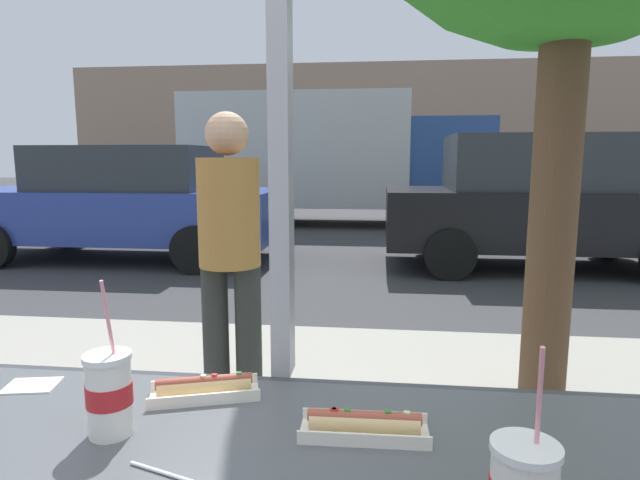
{
  "coord_description": "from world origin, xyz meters",
  "views": [
    {
      "loc": [
        0.25,
        -1.22,
        1.5
      ],
      "look_at": [
        -0.2,
        2.63,
        0.9
      ],
      "focal_mm": 29.58,
      "sensor_mm": 36.0,
      "label": 1
    }
  ],
  "objects_px": {
    "soda_cup_left": "(109,393)",
    "box_truck": "(330,155)",
    "pedestrian": "(230,248)",
    "hotdog_tray_near": "(364,424)",
    "parked_car_blue": "(124,202)",
    "parked_car_black": "(536,203)",
    "hotdog_tray_far": "(205,387)"
  },
  "relations": [
    {
      "from": "hotdog_tray_far",
      "to": "hotdog_tray_near",
      "type": "bearing_deg",
      "value": -19.11
    },
    {
      "from": "hotdog_tray_near",
      "to": "parked_car_blue",
      "type": "relative_size",
      "value": 0.06
    },
    {
      "from": "parked_car_black",
      "to": "pedestrian",
      "type": "relative_size",
      "value": 2.53
    },
    {
      "from": "soda_cup_left",
      "to": "parked_car_black",
      "type": "bearing_deg",
      "value": 67.87
    },
    {
      "from": "pedestrian",
      "to": "hotdog_tray_near",
      "type": "bearing_deg",
      "value": -65.31
    },
    {
      "from": "soda_cup_left",
      "to": "hotdog_tray_far",
      "type": "relative_size",
      "value": 1.2
    },
    {
      "from": "soda_cup_left",
      "to": "box_truck",
      "type": "distance_m",
      "value": 11.16
    },
    {
      "from": "parked_car_blue",
      "to": "box_truck",
      "type": "distance_m",
      "value": 5.39
    },
    {
      "from": "pedestrian",
      "to": "hotdog_tray_far",
      "type": "bearing_deg",
      "value": -76.02
    },
    {
      "from": "box_truck",
      "to": "parked_car_blue",
      "type": "bearing_deg",
      "value": -119.69
    },
    {
      "from": "parked_car_blue",
      "to": "parked_car_black",
      "type": "relative_size",
      "value": 1.13
    },
    {
      "from": "parked_car_black",
      "to": "box_truck",
      "type": "xyz_separation_m",
      "value": [
        -3.25,
        4.64,
        0.68
      ]
    },
    {
      "from": "parked_car_blue",
      "to": "parked_car_black",
      "type": "distance_m",
      "value": 5.9
    },
    {
      "from": "parked_car_blue",
      "to": "pedestrian",
      "type": "relative_size",
      "value": 2.86
    },
    {
      "from": "soda_cup_left",
      "to": "parked_car_blue",
      "type": "distance_m",
      "value": 7.26
    },
    {
      "from": "box_truck",
      "to": "pedestrian",
      "type": "relative_size",
      "value": 4.1
    },
    {
      "from": "pedestrian",
      "to": "parked_car_black",
      "type": "bearing_deg",
      "value": 59.02
    },
    {
      "from": "soda_cup_left",
      "to": "box_truck",
      "type": "bearing_deg",
      "value": 93.17
    },
    {
      "from": "parked_car_black",
      "to": "box_truck",
      "type": "height_order",
      "value": "box_truck"
    },
    {
      "from": "parked_car_blue",
      "to": "parked_car_black",
      "type": "height_order",
      "value": "parked_car_black"
    },
    {
      "from": "box_truck",
      "to": "pedestrian",
      "type": "xyz_separation_m",
      "value": [
        0.37,
        -9.44,
        -0.55
      ]
    },
    {
      "from": "hotdog_tray_far",
      "to": "parked_car_blue",
      "type": "relative_size",
      "value": 0.06
    },
    {
      "from": "hotdog_tray_near",
      "to": "parked_car_blue",
      "type": "bearing_deg",
      "value": 120.37
    },
    {
      "from": "hotdog_tray_far",
      "to": "box_truck",
      "type": "distance_m",
      "value": 10.99
    },
    {
      "from": "hotdog_tray_far",
      "to": "parked_car_black",
      "type": "relative_size",
      "value": 0.07
    },
    {
      "from": "hotdog_tray_far",
      "to": "box_truck",
      "type": "xyz_separation_m",
      "value": [
        -0.75,
        10.94,
        0.62
      ]
    },
    {
      "from": "hotdog_tray_near",
      "to": "pedestrian",
      "type": "height_order",
      "value": "pedestrian"
    },
    {
      "from": "pedestrian",
      "to": "soda_cup_left",
      "type": "bearing_deg",
      "value": -81.86
    },
    {
      "from": "box_truck",
      "to": "parked_car_black",
      "type": "bearing_deg",
      "value": -54.95
    },
    {
      "from": "hotdog_tray_near",
      "to": "pedestrian",
      "type": "relative_size",
      "value": 0.16
    },
    {
      "from": "hotdog_tray_near",
      "to": "hotdog_tray_far",
      "type": "distance_m",
      "value": 0.4
    },
    {
      "from": "soda_cup_left",
      "to": "box_truck",
      "type": "xyz_separation_m",
      "value": [
        -0.62,
        11.13,
        0.56
      ]
    }
  ]
}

